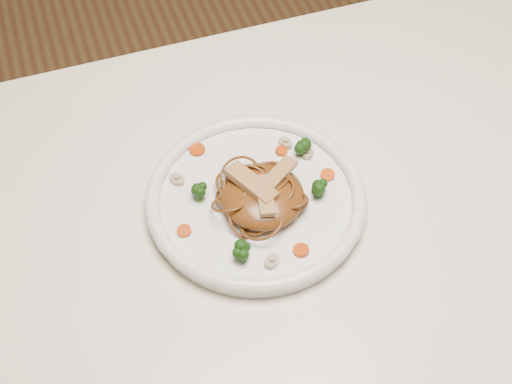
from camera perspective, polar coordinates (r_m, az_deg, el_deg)
name	(u,v)px	position (r m, az deg, el deg)	size (l,w,h in m)	color
table	(318,252)	(1.04, 5.08, -4.83)	(1.20, 0.80, 0.75)	#F2E8CD
plate	(256,202)	(0.95, 0.00, -0.82)	(0.29, 0.29, 0.02)	white
noodle_mound	(262,196)	(0.93, 0.51, -0.32)	(0.11, 0.11, 0.04)	brown
chicken_a	(279,174)	(0.92, 1.90, 1.50)	(0.06, 0.02, 0.01)	tan
chicken_b	(251,184)	(0.91, -0.40, 0.69)	(0.08, 0.02, 0.01)	tan
chicken_c	(265,195)	(0.90, 0.75, -0.29)	(0.06, 0.02, 0.01)	tan
broccoli_0	(302,146)	(0.99, 3.78, 3.75)	(0.02, 0.02, 0.03)	#15390B
broccoli_1	(199,191)	(0.93, -4.62, 0.05)	(0.03, 0.03, 0.03)	#15390B
broccoli_2	(243,251)	(0.88, -1.08, -4.82)	(0.03, 0.03, 0.03)	#15390B
broccoli_3	(320,188)	(0.94, 5.17, 0.34)	(0.03, 0.03, 0.03)	#15390B
carrot_0	(281,151)	(1.00, 2.06, 3.33)	(0.02, 0.02, 0.01)	#B33806
carrot_1	(184,231)	(0.91, -5.84, -3.16)	(0.02, 0.02, 0.01)	#B33806
carrot_2	(328,175)	(0.97, 5.82, 1.37)	(0.02, 0.02, 0.01)	#B33806
carrot_3	(197,150)	(1.00, -4.79, 3.44)	(0.02, 0.02, 0.01)	#B33806
carrot_4	(301,250)	(0.89, 3.67, -4.72)	(0.02, 0.02, 0.01)	#B33806
mushroom_0	(272,261)	(0.88, 1.30, -5.63)	(0.02, 0.02, 0.01)	beige
mushroom_1	(308,154)	(0.99, 4.22, 3.11)	(0.02, 0.02, 0.01)	beige
mushroom_2	(177,180)	(0.97, -6.41, 1.01)	(0.02, 0.02, 0.01)	beige
mushroom_3	(286,143)	(1.00, 2.41, 3.99)	(0.02, 0.02, 0.01)	beige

